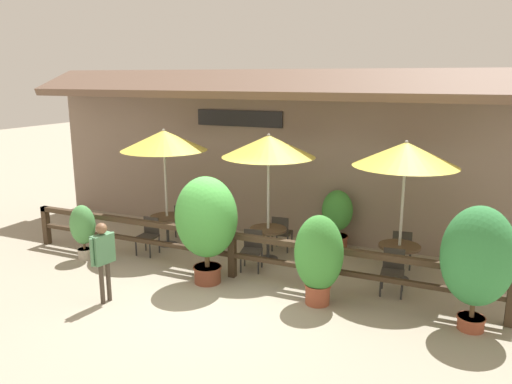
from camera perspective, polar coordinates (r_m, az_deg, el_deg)
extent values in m
plane|color=#9E937F|center=(9.64, -5.58, -11.78)|extent=(60.00, 60.00, 0.00)
cube|color=gray|center=(12.76, 3.61, 2.91)|extent=(14.00, 0.40, 3.60)
cube|color=brown|center=(12.05, 2.81, 12.25)|extent=(14.28, 1.48, 0.70)
cube|color=black|center=(12.89, -1.97, 8.41)|extent=(2.39, 0.04, 0.41)
cube|color=#3D2D1E|center=(10.17, -2.76, -4.97)|extent=(10.40, 0.14, 0.11)
cube|color=#3D2D1E|center=(10.31, -2.73, -7.19)|extent=(10.40, 0.10, 0.09)
cube|color=#3D2D1E|center=(13.33, -22.85, -3.52)|extent=(0.14, 0.14, 0.95)
cube|color=#3D2D1E|center=(10.31, -2.73, -7.19)|extent=(0.14, 0.14, 0.95)
cube|color=#3D2D1E|center=(9.35, 27.17, -10.86)|extent=(0.14, 0.14, 0.95)
cylinder|color=#B7B2A8|center=(12.21, -10.23, -0.57)|extent=(0.06, 0.06, 2.42)
cone|color=#EAD64C|center=(11.97, -10.49, 5.83)|extent=(2.04, 2.04, 0.47)
sphere|color=#B2ADA3|center=(11.94, -10.54, 6.95)|extent=(0.07, 0.07, 0.07)
cylinder|color=#4C3826|center=(12.33, -10.13, -2.82)|extent=(0.83, 0.83, 0.05)
cylinder|color=#333333|center=(12.44, -10.07, -4.45)|extent=(0.07, 0.07, 0.69)
cylinder|color=#333333|center=(12.54, -10.01, -5.88)|extent=(0.46, 0.46, 0.03)
cube|color=#332D28|center=(11.85, -12.32, -5.02)|extent=(0.43, 0.43, 0.05)
cube|color=#332D28|center=(11.93, -11.86, -3.74)|extent=(0.40, 0.05, 0.40)
cylinder|color=#2D2D2D|center=(11.88, -13.55, -6.19)|extent=(0.04, 0.04, 0.40)
cylinder|color=#2D2D2D|center=(11.67, -12.02, -6.46)|extent=(0.04, 0.04, 0.40)
cylinder|color=#2D2D2D|center=(12.17, -12.51, -5.66)|extent=(0.04, 0.04, 0.40)
cylinder|color=#2D2D2D|center=(11.97, -11.00, -5.92)|extent=(0.04, 0.04, 0.40)
cube|color=#332D28|center=(13.00, -8.05, -3.23)|extent=(0.43, 0.43, 0.05)
cube|color=#332D28|center=(12.78, -8.52, -2.48)|extent=(0.40, 0.04, 0.40)
cylinder|color=#2D2D2D|center=(13.13, -6.87, -4.06)|extent=(0.04, 0.04, 0.40)
cylinder|color=#2D2D2D|center=(13.32, -8.29, -3.86)|extent=(0.04, 0.04, 0.40)
cylinder|color=#2D2D2D|center=(12.82, -7.73, -4.51)|extent=(0.04, 0.04, 0.40)
cylinder|color=#2D2D2D|center=(13.01, -9.17, -4.30)|extent=(0.04, 0.04, 0.40)
cylinder|color=#B7B2A8|center=(11.04, 1.41, -1.81)|extent=(0.06, 0.06, 2.42)
cone|color=#EAD64C|center=(10.77, 1.45, 5.27)|extent=(2.04, 2.04, 0.47)
sphere|color=#B2ADA3|center=(10.74, 1.46, 6.51)|extent=(0.07, 0.07, 0.07)
cylinder|color=#4C3826|center=(11.18, 1.39, -4.28)|extent=(0.83, 0.83, 0.05)
cylinder|color=#333333|center=(11.29, 1.38, -6.06)|extent=(0.07, 0.07, 0.69)
cylinder|color=#333333|center=(11.40, 1.37, -7.62)|extent=(0.46, 0.46, 0.03)
cube|color=#332D28|center=(10.65, -0.53, -6.78)|extent=(0.50, 0.50, 0.05)
cube|color=#332D28|center=(10.76, -0.33, -5.32)|extent=(0.40, 0.12, 0.40)
cylinder|color=#2D2D2D|center=(10.60, -1.76, -8.19)|extent=(0.04, 0.04, 0.40)
cylinder|color=#2D2D2D|center=(10.52, 0.27, -8.34)|extent=(0.04, 0.04, 0.40)
cylinder|color=#2D2D2D|center=(10.94, -1.31, -7.49)|extent=(0.04, 0.04, 0.40)
cylinder|color=#2D2D2D|center=(10.87, 0.66, -7.63)|extent=(0.04, 0.04, 0.40)
cube|color=#332D28|center=(11.90, 3.01, -4.66)|extent=(0.45, 0.45, 0.05)
cube|color=#332D28|center=(11.66, 2.76, -3.87)|extent=(0.40, 0.07, 0.40)
cylinder|color=#2D2D2D|center=(12.09, 4.13, -5.50)|extent=(0.04, 0.04, 0.40)
cylinder|color=#2D2D2D|center=(12.19, 2.40, -5.32)|extent=(0.04, 0.04, 0.40)
cylinder|color=#2D2D2D|center=(11.75, 3.63, -6.06)|extent=(0.04, 0.04, 0.40)
cylinder|color=#2D2D2D|center=(11.85, 1.85, -5.87)|extent=(0.04, 0.04, 0.40)
cylinder|color=#B7B2A8|center=(10.34, 16.25, -3.38)|extent=(0.06, 0.06, 2.42)
cone|color=#EAD64C|center=(10.05, 16.74, 4.16)|extent=(2.04, 2.04, 0.47)
sphere|color=#B2ADA3|center=(10.02, 16.83, 5.49)|extent=(0.07, 0.07, 0.07)
cylinder|color=#4C3826|center=(10.48, 16.08, -5.99)|extent=(0.83, 0.83, 0.05)
cylinder|color=#333333|center=(10.60, 15.95, -7.87)|extent=(0.07, 0.07, 0.69)
cylinder|color=#333333|center=(10.72, 15.84, -9.51)|extent=(0.46, 0.46, 0.03)
cube|color=#332D28|center=(9.87, 15.33, -8.92)|extent=(0.45, 0.45, 0.05)
cube|color=#332D28|center=(9.96, 15.49, -7.33)|extent=(0.40, 0.07, 0.40)
cylinder|color=#2D2D2D|center=(9.79, 14.04, -10.45)|extent=(0.04, 0.04, 0.40)
cylinder|color=#2D2D2D|center=(9.77, 16.29, -10.64)|extent=(0.04, 0.04, 0.40)
cylinder|color=#2D2D2D|center=(10.14, 14.25, -9.63)|extent=(0.04, 0.04, 0.40)
cylinder|color=#2D2D2D|center=(10.12, 16.42, -9.80)|extent=(0.04, 0.04, 0.40)
cube|color=#332D28|center=(11.30, 16.30, -6.15)|extent=(0.47, 0.47, 0.05)
cube|color=#332D28|center=(11.05, 16.36, -5.36)|extent=(0.40, 0.09, 0.40)
cylinder|color=#2D2D2D|center=(11.56, 17.19, -6.97)|extent=(0.04, 0.04, 0.40)
cylinder|color=#2D2D2D|center=(11.55, 15.30, -6.84)|extent=(0.04, 0.04, 0.40)
cylinder|color=#2D2D2D|center=(11.20, 17.19, -7.61)|extent=(0.04, 0.04, 0.40)
cylinder|color=#2D2D2D|center=(11.20, 15.23, -7.49)|extent=(0.04, 0.04, 0.40)
cylinder|color=#B7AD99|center=(12.03, -18.96, -6.70)|extent=(0.29, 0.29, 0.24)
cylinder|color=#B7AD99|center=(12.00, -19.00, -6.25)|extent=(0.31, 0.31, 0.04)
cylinder|color=brown|center=(11.95, -19.05, -5.55)|extent=(0.05, 0.05, 0.27)
ellipsoid|color=#4C934C|center=(11.83, -19.21, -3.55)|extent=(0.58, 0.53, 0.90)
cylinder|color=#9E4C33|center=(9.12, 23.33, -13.58)|extent=(0.42, 0.42, 0.22)
cylinder|color=#9E4C33|center=(9.08, 23.38, -13.06)|extent=(0.45, 0.45, 0.04)
cylinder|color=brown|center=(8.98, 23.54, -11.52)|extent=(0.08, 0.08, 0.49)
ellipsoid|color=#338442|center=(8.69, 24.01, -6.72)|extent=(1.14, 1.02, 1.64)
cylinder|color=#9E4C33|center=(9.32, 7.05, -11.46)|extent=(0.44, 0.44, 0.37)
cylinder|color=#9E4C33|center=(9.25, 7.08, -10.53)|extent=(0.48, 0.48, 0.04)
ellipsoid|color=#3D8E38|center=(9.03, 7.19, -6.95)|extent=(0.88, 0.80, 1.40)
cylinder|color=brown|center=(10.19, -5.56, -9.34)|extent=(0.53, 0.53, 0.34)
cylinder|color=brown|center=(10.13, -5.58, -8.56)|extent=(0.57, 0.57, 0.04)
cylinder|color=brown|center=(10.04, -5.61, -7.17)|extent=(0.10, 0.10, 0.48)
ellipsoid|color=#3D8E38|center=(9.80, -5.71, -2.87)|extent=(1.26, 1.13, 1.61)
cylinder|color=brown|center=(12.12, 9.14, -5.72)|extent=(0.53, 0.53, 0.35)
cylinder|color=brown|center=(12.07, 9.17, -5.03)|extent=(0.57, 0.57, 0.04)
cylinder|color=brown|center=(12.02, 9.19, -4.27)|extent=(0.09, 0.09, 0.29)
ellipsoid|color=#3D8E38|center=(11.89, 9.28, -2.10)|extent=(0.73, 0.66, 0.97)
cylinder|color=#42382D|center=(9.67, -16.51, -9.74)|extent=(0.08, 0.08, 0.76)
cylinder|color=#42382D|center=(9.59, -17.21, -10.00)|extent=(0.08, 0.08, 0.76)
cube|color=#4C7F56|center=(9.41, -17.11, -6.23)|extent=(0.26, 0.44, 0.54)
cylinder|color=#4C7F56|center=(9.54, -16.01, -5.88)|extent=(0.07, 0.07, 0.51)
cylinder|color=#4C7F56|center=(9.27, -18.25, -6.59)|extent=(0.07, 0.07, 0.51)
sphere|color=brown|center=(9.29, -17.27, -4.01)|extent=(0.21, 0.21, 0.21)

